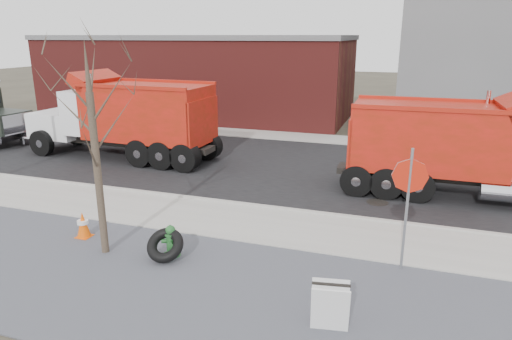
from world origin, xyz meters
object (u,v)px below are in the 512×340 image
(fire_hydrant, at_px, (171,242))
(sandwich_board, at_px, (330,307))
(truck_tire, at_px, (165,245))
(dump_truck_red_a, at_px, (462,146))
(stop_sign, at_px, (409,189))
(dump_truck_red_b, at_px, (126,116))

(fire_hydrant, distance_m, sandwich_board, 4.52)
(truck_tire, distance_m, dump_truck_red_a, 10.15)
(stop_sign, height_order, dump_truck_red_a, dump_truck_red_a)
(stop_sign, height_order, sandwich_board, stop_sign)
(truck_tire, relative_size, sandwich_board, 1.02)
(truck_tire, bearing_deg, sandwich_board, -19.32)
(truck_tire, relative_size, dump_truck_red_a, 0.11)
(fire_hydrant, bearing_deg, dump_truck_red_a, 22.46)
(fire_hydrant, bearing_deg, dump_truck_red_b, 106.91)
(fire_hydrant, height_order, dump_truck_red_b, dump_truck_red_b)
(fire_hydrant, distance_m, dump_truck_red_a, 9.97)
(fire_hydrant, relative_size, stop_sign, 0.28)
(dump_truck_red_b, bearing_deg, stop_sign, 152.79)
(sandwich_board, height_order, dump_truck_red_b, dump_truck_red_b)
(truck_tire, height_order, dump_truck_red_b, dump_truck_red_b)
(sandwich_board, bearing_deg, truck_tire, 151.19)
(fire_hydrant, xyz_separation_m, stop_sign, (5.38, 1.12, 1.59))
(sandwich_board, height_order, dump_truck_red_a, dump_truck_red_a)
(fire_hydrant, relative_size, dump_truck_red_a, 0.10)
(truck_tire, bearing_deg, dump_truck_red_a, 45.68)
(stop_sign, distance_m, sandwich_board, 3.40)
(truck_tire, distance_m, stop_sign, 5.79)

